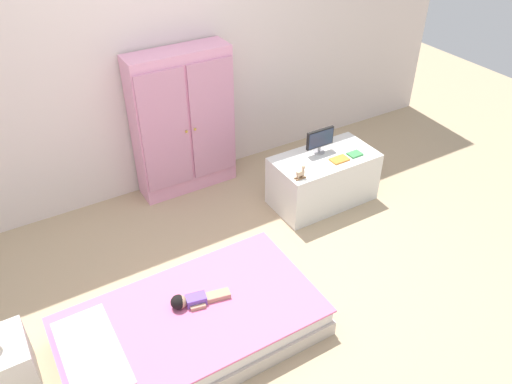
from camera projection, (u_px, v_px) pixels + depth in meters
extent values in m
cube|color=tan|center=(243.00, 286.00, 3.72)|extent=(10.00, 10.00, 0.02)
cube|color=silver|center=(144.00, 42.00, 4.02)|extent=(6.40, 0.05, 2.70)
cube|color=beige|center=(193.00, 332.00, 3.29)|extent=(1.65, 0.91, 0.12)
cube|color=silver|center=(191.00, 321.00, 3.23)|extent=(1.61, 0.87, 0.10)
cube|color=pink|center=(191.00, 315.00, 3.19)|extent=(1.64, 0.90, 0.02)
cube|color=silver|center=(92.00, 354.00, 2.92)|extent=(0.32, 0.65, 0.05)
cube|color=#6B4CB2|center=(196.00, 300.00, 3.25)|extent=(0.14, 0.11, 0.06)
cube|color=tan|center=(217.00, 293.00, 3.31)|extent=(0.16, 0.07, 0.04)
cube|color=tan|center=(219.00, 297.00, 3.28)|extent=(0.16, 0.07, 0.04)
cube|color=tan|center=(194.00, 295.00, 3.30)|extent=(0.10, 0.05, 0.03)
cube|color=tan|center=(198.00, 307.00, 3.22)|extent=(0.10, 0.05, 0.03)
sphere|color=tan|center=(180.00, 302.00, 3.21)|extent=(0.09, 0.09, 0.09)
sphere|color=black|center=(178.00, 302.00, 3.21)|extent=(0.10, 0.10, 0.10)
cube|color=silver|center=(1.00, 369.00, 2.92)|extent=(0.36, 0.36, 0.37)
cube|color=#E599BC|center=(183.00, 123.00, 4.39)|extent=(0.88, 0.26, 1.31)
cube|color=#C986A6|center=(165.00, 133.00, 4.18)|extent=(0.41, 0.02, 1.07)
cube|color=#C986A6|center=(213.00, 120.00, 4.36)|extent=(0.41, 0.02, 1.07)
sphere|color=gold|center=(187.00, 132.00, 4.26)|extent=(0.02, 0.02, 0.02)
sphere|color=gold|center=(195.00, 129.00, 4.29)|extent=(0.02, 0.02, 0.02)
cube|color=silver|center=(323.00, 179.00, 4.43)|extent=(0.90, 0.48, 0.46)
cylinder|color=#99999E|center=(319.00, 152.00, 4.35)|extent=(0.10, 0.10, 0.01)
cylinder|color=#99999E|center=(319.00, 149.00, 4.33)|extent=(0.02, 0.02, 0.05)
cube|color=black|center=(320.00, 138.00, 4.27)|extent=(0.27, 0.02, 0.16)
cube|color=#28334C|center=(321.00, 139.00, 4.26)|extent=(0.25, 0.01, 0.14)
cube|color=#8E6642|center=(299.00, 177.00, 4.03)|extent=(0.10, 0.01, 0.01)
cube|color=#8E6642|center=(301.00, 179.00, 4.01)|extent=(0.10, 0.01, 0.01)
cube|color=#D1B289|center=(300.00, 173.00, 4.00)|extent=(0.06, 0.03, 0.04)
cylinder|color=#D1B289|center=(302.00, 175.00, 4.03)|extent=(0.01, 0.01, 0.02)
cylinder|color=#D1B289|center=(303.00, 176.00, 4.02)|extent=(0.01, 0.01, 0.02)
cylinder|color=#D1B289|center=(297.00, 176.00, 4.01)|extent=(0.01, 0.01, 0.02)
cylinder|color=#D1B289|center=(299.00, 177.00, 4.00)|extent=(0.01, 0.01, 0.02)
cylinder|color=#D1B289|center=(303.00, 169.00, 3.99)|extent=(0.02, 0.02, 0.02)
sphere|color=#D1B289|center=(303.00, 167.00, 3.98)|extent=(0.03, 0.03, 0.03)
cube|color=orange|center=(339.00, 159.00, 4.24)|extent=(0.16, 0.10, 0.01)
cube|color=#429E51|center=(355.00, 154.00, 4.31)|extent=(0.12, 0.09, 0.02)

